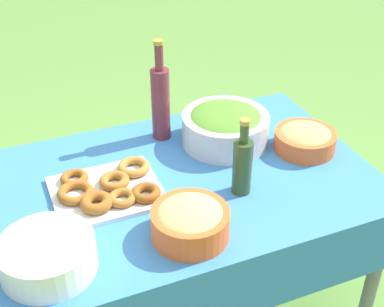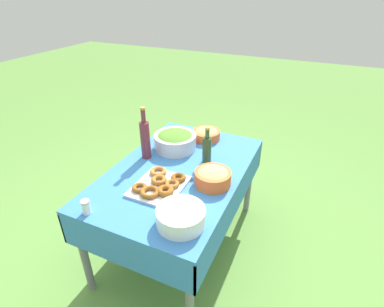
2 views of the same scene
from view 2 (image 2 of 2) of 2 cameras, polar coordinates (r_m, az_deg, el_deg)
ground_plane at (r=2.52m, az=-2.26°, el=-16.60°), size 14.00×14.00×0.00m
picnic_table at (r=2.12m, az=-2.58°, el=-5.19°), size 1.35×0.86×0.70m
salad_bowl at (r=2.29m, az=-3.23°, el=2.57°), size 0.32×0.32×0.14m
pasta_bowl at (r=1.89m, az=3.99°, el=-4.39°), size 0.23×0.23×0.11m
donut_platter at (r=1.89m, az=-6.18°, el=-5.92°), size 0.35×0.30×0.05m
plate_stack at (r=1.61m, az=-2.14°, el=-11.93°), size 0.26×0.26×0.10m
olive_oil_bottle at (r=2.10m, az=2.86°, el=0.93°), size 0.06×0.06×0.27m
wine_bottle at (r=2.16m, az=-8.90°, el=2.86°), size 0.07×0.07×0.39m
bread_bowl at (r=2.44m, az=2.76°, el=3.77°), size 0.22×0.22×0.09m
salt_shaker at (r=1.78m, az=-19.53°, el=-9.56°), size 0.05×0.05×0.08m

